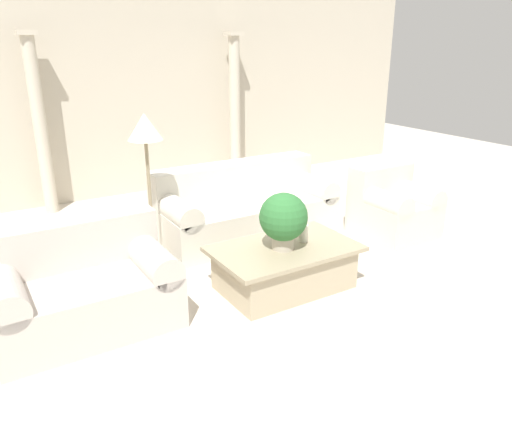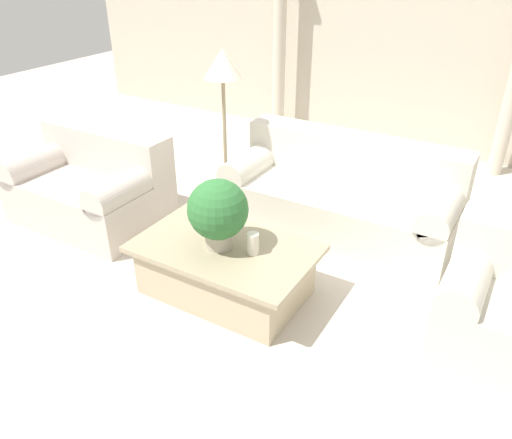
# 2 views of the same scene
# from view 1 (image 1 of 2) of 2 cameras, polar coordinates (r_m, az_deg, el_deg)

# --- Properties ---
(ground_plane) EXTENTS (16.00, 16.00, 0.00)m
(ground_plane) POSITION_cam_1_polar(r_m,az_deg,el_deg) (5.31, 1.03, -5.13)
(ground_plane) COLOR beige
(wall_back) EXTENTS (10.00, 0.06, 3.20)m
(wall_back) POSITION_cam_1_polar(r_m,az_deg,el_deg) (7.83, -12.52, 14.73)
(wall_back) COLOR beige
(wall_back) RESTS_ON ground_plane
(sofa_long) EXTENTS (2.11, 0.93, 0.85)m
(sofa_long) POSITION_cam_1_polar(r_m,az_deg,el_deg) (5.99, -1.38, 1.39)
(sofa_long) COLOR beige
(sofa_long) RESTS_ON ground_plane
(loveseat) EXTENTS (1.42, 0.93, 0.85)m
(loveseat) POSITION_cam_1_polar(r_m,az_deg,el_deg) (4.37, -19.33, -7.03)
(loveseat) COLOR beige
(loveseat) RESTS_ON ground_plane
(coffee_table) EXTENTS (1.35, 0.84, 0.42)m
(coffee_table) POSITION_cam_1_polar(r_m,az_deg,el_deg) (4.76, 3.26, -5.42)
(coffee_table) COLOR tan
(coffee_table) RESTS_ON ground_plane
(potted_plant) EXTENTS (0.45, 0.45, 0.53)m
(potted_plant) POSITION_cam_1_polar(r_m,az_deg,el_deg) (4.53, 3.16, 0.13)
(potted_plant) COLOR #B2A893
(potted_plant) RESTS_ON coffee_table
(pillar_candle) EXTENTS (0.09, 0.09, 0.17)m
(pillar_candle) POSITION_cam_1_polar(r_m,az_deg,el_deg) (4.79, 5.45, -1.56)
(pillar_candle) COLOR silver
(pillar_candle) RESTS_ON coffee_table
(floor_lamp) EXTENTS (0.35, 0.35, 1.57)m
(floor_lamp) POSITION_cam_1_polar(r_m,az_deg,el_deg) (5.13, -12.52, 9.10)
(floor_lamp) COLOR gray
(floor_lamp) RESTS_ON ground_plane
(column_left) EXTENTS (0.24, 0.24, 2.36)m
(column_left) POSITION_cam_1_polar(r_m,az_deg,el_deg) (7.19, -23.49, 9.97)
(column_left) COLOR beige
(column_left) RESTS_ON ground_plane
(column_right) EXTENTS (0.24, 0.24, 2.36)m
(column_right) POSITION_cam_1_polar(r_m,az_deg,el_deg) (8.13, -2.44, 12.55)
(column_right) COLOR beige
(column_right) RESTS_ON ground_plane
(armchair) EXTENTS (0.82, 0.83, 0.81)m
(armchair) POSITION_cam_1_polar(r_m,az_deg,el_deg) (6.23, 15.29, 1.50)
(armchair) COLOR beige
(armchair) RESTS_ON ground_plane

